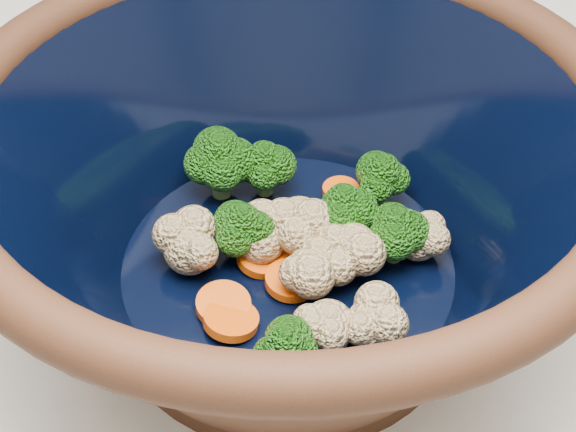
% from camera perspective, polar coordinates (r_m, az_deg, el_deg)
% --- Properties ---
extents(mixing_bowl, '(0.46, 0.46, 0.17)m').
position_cam_1_polar(mixing_bowl, '(0.47, -0.00, 1.43)').
color(mixing_bowl, black).
rests_on(mixing_bowl, counter).
extents(vegetable_pile, '(0.17, 0.19, 0.05)m').
position_cam_1_polar(vegetable_pile, '(0.50, 0.82, -0.96)').
color(vegetable_pile, '#608442').
rests_on(vegetable_pile, mixing_bowl).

